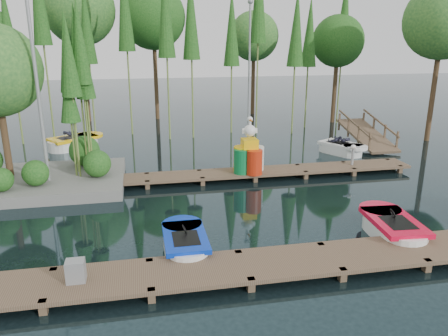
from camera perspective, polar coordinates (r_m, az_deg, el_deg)
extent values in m
plane|color=#1A2C31|center=(14.44, -1.57, -4.86)|extent=(90.00, 90.00, 0.00)
cube|color=brown|center=(10.35, 2.67, -12.68)|extent=(18.00, 1.50, 0.10)
cube|color=brown|center=(9.92, -22.49, -16.92)|extent=(0.16, 0.16, 0.50)
cube|color=brown|center=(10.97, -21.26, -13.31)|extent=(0.16, 0.16, 0.50)
cube|color=brown|center=(9.69, -9.41, -16.59)|extent=(0.16, 0.16, 0.50)
cube|color=brown|center=(10.76, -9.66, -12.91)|extent=(0.16, 0.16, 0.50)
cube|color=brown|center=(9.93, 3.54, -15.44)|extent=(0.16, 0.16, 0.50)
cube|color=brown|center=(10.98, 1.86, -12.00)|extent=(0.16, 0.16, 0.50)
cube|color=brown|center=(10.62, 15.19, -13.76)|extent=(0.16, 0.16, 0.50)
cube|color=brown|center=(11.61, 12.45, -10.74)|extent=(0.16, 0.16, 0.50)
cube|color=brown|center=(11.66, 24.94, -11.90)|extent=(0.16, 0.16, 0.50)
cube|color=brown|center=(12.57, 21.62, -9.35)|extent=(0.16, 0.16, 0.50)
cube|color=brown|center=(16.85, 0.36, -0.72)|extent=(15.00, 1.20, 0.10)
cube|color=brown|center=(16.62, -24.08, -3.24)|extent=(0.16, 0.16, 0.50)
cube|color=brown|center=(17.50, -23.43, -2.17)|extent=(0.16, 0.16, 0.50)
cube|color=brown|center=(16.26, -17.11, -2.91)|extent=(0.16, 0.16, 0.50)
cube|color=brown|center=(17.16, -16.82, -1.84)|extent=(0.16, 0.16, 0.50)
cube|color=brown|center=(16.15, -9.95, -2.52)|extent=(0.16, 0.16, 0.50)
cube|color=brown|center=(17.06, -10.04, -1.47)|extent=(0.16, 0.16, 0.50)
cube|color=brown|center=(16.30, -2.80, -2.10)|extent=(0.16, 0.16, 0.50)
cube|color=brown|center=(17.20, -3.27, -1.08)|extent=(0.16, 0.16, 0.50)
cube|color=brown|center=(16.69, 4.10, -1.66)|extent=(0.16, 0.16, 0.50)
cube|color=brown|center=(17.57, 3.29, -0.68)|extent=(0.16, 0.16, 0.50)
cube|color=brown|center=(17.31, 10.60, -1.23)|extent=(0.16, 0.16, 0.50)
cube|color=brown|center=(18.16, 9.51, -0.30)|extent=(0.16, 0.16, 0.50)
cube|color=brown|center=(18.14, 16.58, -0.81)|extent=(0.16, 0.16, 0.50)
cube|color=brown|center=(18.95, 15.27, 0.06)|extent=(0.16, 0.16, 0.50)
cube|color=brown|center=(19.15, 21.98, -0.43)|extent=(0.16, 0.16, 0.50)
cube|color=brown|center=(19.92, 20.52, 0.38)|extent=(0.16, 0.16, 0.50)
cube|color=slate|center=(17.46, -23.14, -1.73)|extent=(6.20, 4.20, 0.42)
sphere|color=#275D1D|center=(16.29, -23.40, -0.61)|extent=(0.90, 0.90, 0.90)
sphere|color=#275D1D|center=(18.11, -17.76, 2.15)|extent=(1.20, 1.20, 1.20)
sphere|color=#275D1D|center=(16.19, -27.11, -1.38)|extent=(0.80, 0.80, 0.80)
sphere|color=#275D1D|center=(16.53, -16.24, 0.55)|extent=(1.00, 1.00, 1.00)
cylinder|color=#4A341F|center=(17.64, -26.75, 4.13)|extent=(0.24, 0.24, 3.60)
cylinder|color=olive|center=(17.09, -18.09, 8.06)|extent=(0.07, 0.07, 5.93)
cone|color=#275D1D|center=(16.92, -18.75, 15.00)|extent=(0.70, 0.70, 2.97)
cylinder|color=olive|center=(16.99, -19.19, 7.45)|extent=(0.07, 0.07, 5.66)
cone|color=#275D1D|center=(16.81, -19.85, 14.11)|extent=(0.70, 0.70, 2.83)
cylinder|color=olive|center=(17.14, -17.35, 6.95)|extent=(0.07, 0.07, 5.22)
cone|color=#275D1D|center=(16.94, -17.90, 13.04)|extent=(0.70, 0.70, 2.61)
cylinder|color=olive|center=(16.37, -18.99, 6.90)|extent=(0.07, 0.07, 5.53)
cone|color=#275D1D|center=(16.18, -19.67, 13.65)|extent=(0.70, 0.70, 2.76)
cylinder|color=olive|center=(16.65, -19.19, 4.37)|extent=(0.07, 0.07, 4.01)
cone|color=#275D1D|center=(16.43, -19.66, 9.15)|extent=(0.70, 0.70, 2.01)
cylinder|color=olive|center=(16.95, -17.74, 8.33)|extent=(0.07, 0.07, 6.11)
cone|color=#275D1D|center=(16.79, -18.41, 15.55)|extent=(0.70, 0.70, 3.05)
cylinder|color=#4A341F|center=(25.17, 25.78, 9.99)|extent=(0.26, 0.26, 6.06)
sphere|color=#3E782E|center=(25.07, 26.70, 16.84)|extent=(3.81, 3.81, 3.81)
cylinder|color=#4A341F|center=(28.74, 14.30, 10.75)|extent=(0.26, 0.26, 5.02)
sphere|color=#275D1D|center=(28.60, 14.68, 15.75)|extent=(3.16, 3.16, 3.16)
cylinder|color=#4A341F|center=(31.08, 3.82, 11.92)|extent=(0.26, 0.26, 5.31)
sphere|color=#3E782E|center=(30.96, 3.92, 16.82)|extent=(3.34, 3.34, 3.34)
cylinder|color=#4A341F|center=(29.36, -8.94, 12.60)|extent=(0.26, 0.26, 6.46)
sphere|color=#275D1D|center=(29.30, -9.25, 18.90)|extent=(4.06, 4.06, 4.06)
cylinder|color=#4A341F|center=(29.47, -17.77, 12.41)|extent=(0.26, 0.26, 6.85)
sphere|color=#3E782E|center=(29.45, -18.40, 19.05)|extent=(4.31, 4.31, 4.31)
cylinder|color=olive|center=(24.26, -25.84, 11.47)|extent=(0.09, 0.09, 7.48)
cone|color=#275D1D|center=(24.21, -26.50, 16.38)|extent=(0.90, 0.90, 4.11)
cylinder|color=olive|center=(24.47, -22.47, 14.48)|extent=(0.09, 0.09, 9.66)
cylinder|color=olive|center=(25.23, -17.15, 12.78)|extent=(0.09, 0.09, 7.69)
cone|color=#275D1D|center=(25.19, -17.60, 17.66)|extent=(0.90, 0.90, 4.23)
cylinder|color=olive|center=(24.73, -12.51, 14.56)|extent=(0.09, 0.09, 8.99)
cone|color=#275D1D|center=(24.76, -12.90, 20.38)|extent=(0.90, 0.90, 4.94)
cylinder|color=olive|center=(23.18, -7.44, 13.99)|extent=(0.09, 0.09, 8.44)
cone|color=#275D1D|center=(23.18, -7.68, 19.82)|extent=(0.90, 0.90, 4.64)
cylinder|color=olive|center=(23.43, -4.23, 13.85)|extent=(0.09, 0.09, 8.22)
cone|color=#275D1D|center=(23.42, -4.36, 19.48)|extent=(0.90, 0.90, 4.52)
cylinder|color=olive|center=(24.70, 0.99, 13.10)|extent=(0.09, 0.09, 7.41)
cone|color=#275D1D|center=(24.64, 1.02, 17.92)|extent=(0.90, 0.90, 4.07)
cylinder|color=olive|center=(25.23, 4.45, 15.83)|extent=(0.09, 0.09, 9.77)
cylinder|color=olive|center=(24.61, 9.21, 12.88)|extent=(0.09, 0.09, 7.40)
cone|color=#275D1D|center=(24.56, 9.45, 17.70)|extent=(0.90, 0.90, 4.07)
cylinder|color=olive|center=(26.60, 10.89, 12.80)|extent=(0.09, 0.09, 7.14)
cone|color=#275D1D|center=(26.54, 11.14, 17.11)|extent=(0.90, 0.90, 3.93)
cylinder|color=olive|center=(28.50, 15.11, 14.27)|extent=(0.09, 0.09, 8.61)
cone|color=#275D1D|center=(28.51, 15.50, 19.11)|extent=(0.90, 0.90, 4.74)
cylinder|color=gray|center=(16.18, -23.11, 9.00)|extent=(0.12, 0.12, 7.00)
cylinder|color=gray|center=(25.08, 3.32, 12.67)|extent=(0.12, 0.12, 7.00)
sphere|color=gray|center=(25.07, 3.47, 20.90)|extent=(0.30, 0.30, 0.30)
cube|color=brown|center=(23.19, 18.11, 4.13)|extent=(1.50, 3.94, 0.95)
cube|color=brown|center=(21.48, 18.51, 3.23)|extent=(0.08, 0.08, 0.90)
cube|color=brown|center=(22.40, 17.18, 4.18)|extent=(0.08, 0.08, 0.90)
cube|color=brown|center=(23.32, 15.95, 5.04)|extent=(0.08, 0.08, 0.90)
cube|color=brown|center=(24.27, 14.82, 5.84)|extent=(0.08, 0.08, 0.90)
cube|color=brown|center=(22.74, 16.70, 5.56)|extent=(0.06, 3.54, 0.83)
cube|color=brown|center=(22.20, 21.67, 3.33)|extent=(0.08, 0.08, 0.90)
cube|color=brown|center=(23.08, 20.26, 4.25)|extent=(0.08, 0.08, 0.90)
cube|color=brown|center=(23.99, 18.95, 5.09)|extent=(0.08, 0.08, 0.90)
cube|color=brown|center=(24.91, 17.74, 5.88)|extent=(0.08, 0.08, 0.90)
cube|color=brown|center=(23.42, 19.75, 5.59)|extent=(0.06, 3.54, 0.83)
cube|color=white|center=(11.39, -5.06, -10.21)|extent=(1.06, 1.07, 0.49)
cylinder|color=white|center=(11.87, -5.34, -9.04)|extent=(1.06, 1.06, 0.49)
cylinder|color=white|center=(10.92, -4.75, -11.48)|extent=(1.06, 1.06, 0.49)
cube|color=#072DB5|center=(11.28, -5.10, -9.01)|extent=(1.09, 1.85, 0.12)
cylinder|color=#072DB5|center=(11.98, -5.50, -7.40)|extent=(1.08, 1.08, 0.12)
cube|color=black|center=(11.10, -5.00, -9.22)|extent=(0.66, 0.88, 0.05)
torus|color=black|center=(11.32, -5.19, -7.91)|extent=(0.13, 0.24, 0.23)
cube|color=white|center=(12.99, 21.22, -7.74)|extent=(1.25, 1.26, 0.53)
cylinder|color=white|center=(13.46, 20.09, -6.73)|extent=(1.25, 1.25, 0.53)
cylinder|color=white|center=(12.53, 22.43, -8.81)|extent=(1.25, 1.25, 0.53)
cube|color=red|center=(12.88, 21.35, -6.56)|extent=(1.35, 2.11, 0.14)
cylinder|color=red|center=(13.57, 19.73, -5.17)|extent=(1.28, 1.28, 0.14)
cube|color=black|center=(12.71, 21.77, -6.71)|extent=(0.80, 1.01, 0.06)
torus|color=black|center=(12.92, 21.15, -5.52)|extent=(0.17, 0.28, 0.26)
cube|color=white|center=(22.77, -19.05, 2.93)|extent=(1.74, 1.73, 0.57)
cylinder|color=white|center=(23.05, -17.66, 3.22)|extent=(1.73, 1.73, 0.57)
cylinder|color=white|center=(22.52, -20.46, 2.63)|extent=(1.73, 1.73, 0.57)
cube|color=yellow|center=(22.71, -19.12, 3.69)|extent=(2.51, 2.27, 0.15)
cylinder|color=yellow|center=(23.11, -17.11, 4.10)|extent=(1.76, 1.76, 0.15)
cube|color=black|center=(22.61, -19.60, 3.71)|extent=(1.28, 1.22, 0.06)
torus|color=black|center=(22.73, -18.82, 4.27)|extent=(0.32, 0.29, 0.28)
imported|color=#1E1E2D|center=(22.54, -19.78, 4.31)|extent=(0.56, 0.53, 1.01)
cube|color=white|center=(21.35, 14.95, 2.32)|extent=(1.48, 1.49, 0.50)
cylinder|color=white|center=(21.07, 16.17, 2.03)|extent=(1.48, 1.48, 0.50)
cylinder|color=white|center=(21.65, 13.76, 2.61)|extent=(1.48, 1.48, 0.50)
cube|color=white|center=(21.29, 15.00, 3.03)|extent=(1.90, 2.19, 0.13)
cylinder|color=white|center=(20.87, 16.80, 2.61)|extent=(1.51, 1.51, 0.13)
cube|color=black|center=(21.38, 14.61, 3.23)|extent=(1.03, 1.11, 0.05)
torus|color=black|center=(21.18, 15.34, 3.43)|extent=(0.24, 0.28, 0.24)
imported|color=#1E1E2D|center=(21.36, 14.55, 3.73)|extent=(0.42, 0.45, 0.81)
imported|color=#1E1E2D|center=(21.46, 15.71, 3.55)|extent=(0.32, 0.35, 0.61)
cube|color=gray|center=(10.09, -18.81, -12.60)|extent=(0.40, 0.34, 0.49)
cylinder|color=yellow|center=(16.81, 2.38, 1.17)|extent=(0.66, 0.66, 0.99)
cylinder|color=#0B6B33|center=(16.62, 2.36, 0.89)|extent=(0.63, 0.63, 0.94)
cylinder|color=silver|center=(17.06, 4.17, 1.29)|extent=(0.63, 0.63, 0.94)
cylinder|color=red|center=(16.52, 3.94, 0.77)|extent=(0.63, 0.63, 0.94)
cube|color=yellow|center=(16.62, 3.36, 3.21)|extent=(0.57, 0.57, 0.37)
sphere|color=white|center=(16.51, 3.39, 4.88)|extent=(0.46, 0.46, 0.46)
cylinder|color=white|center=(16.46, 3.41, 5.77)|extent=(0.10, 0.10, 0.31)
sphere|color=white|center=(16.42, 3.42, 6.38)|extent=(0.21, 0.21, 0.21)
cone|color=orange|center=(16.23, 3.60, 6.17)|extent=(0.10, 0.31, 0.10)
cube|color=white|center=(16.51, 3.39, 4.88)|extent=(0.57, 0.06, 0.19)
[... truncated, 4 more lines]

